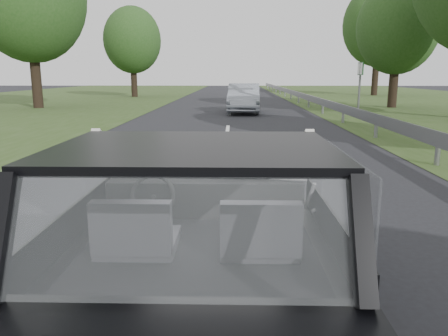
# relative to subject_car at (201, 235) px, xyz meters

# --- Properties ---
(ground) EXTENTS (140.00, 140.00, 0.00)m
(ground) POSITION_rel_subject_car_xyz_m (0.00, 0.00, -0.72)
(ground) COLOR black
(ground) RESTS_ON ground
(subject_car) EXTENTS (1.80, 4.00, 1.45)m
(subject_car) POSITION_rel_subject_car_xyz_m (0.00, 0.00, 0.00)
(subject_car) COLOR black
(subject_car) RESTS_ON ground
(dashboard) EXTENTS (1.58, 0.45, 0.30)m
(dashboard) POSITION_rel_subject_car_xyz_m (0.00, 0.62, 0.12)
(dashboard) COLOR black
(dashboard) RESTS_ON subject_car
(driver_seat) EXTENTS (0.50, 0.72, 0.42)m
(driver_seat) POSITION_rel_subject_car_xyz_m (-0.40, -0.29, 0.16)
(driver_seat) COLOR black
(driver_seat) RESTS_ON subject_car
(passenger_seat) EXTENTS (0.50, 0.72, 0.42)m
(passenger_seat) POSITION_rel_subject_car_xyz_m (0.40, -0.29, 0.16)
(passenger_seat) COLOR black
(passenger_seat) RESTS_ON subject_car
(steering_wheel) EXTENTS (0.36, 0.36, 0.04)m
(steering_wheel) POSITION_rel_subject_car_xyz_m (-0.40, 0.33, 0.20)
(steering_wheel) COLOR black
(steering_wheel) RESTS_ON dashboard
(cat) EXTENTS (0.65, 0.30, 0.28)m
(cat) POSITION_rel_subject_car_xyz_m (0.31, 0.60, 0.37)
(cat) COLOR gray
(cat) RESTS_ON dashboard
(guardrail) EXTENTS (0.05, 90.00, 0.32)m
(guardrail) POSITION_rel_subject_car_xyz_m (4.30, 10.00, -0.15)
(guardrail) COLOR gray
(guardrail) RESTS_ON ground
(other_car) EXTENTS (1.83, 4.33, 1.41)m
(other_car) POSITION_rel_subject_car_xyz_m (0.68, 18.66, -0.02)
(other_car) COLOR #959CA7
(other_car) RESTS_ON ground
(highway_sign) EXTENTS (0.13, 0.95, 2.38)m
(highway_sign) POSITION_rel_subject_car_xyz_m (5.96, 17.54, 0.46)
(highway_sign) COLOR #144B1D
(highway_sign) RESTS_ON ground
(tree_2) EXTENTS (4.46, 4.46, 6.71)m
(tree_2) POSITION_rel_subject_car_xyz_m (9.14, 22.19, 2.63)
(tree_2) COLOR #1F4417
(tree_2) RESTS_ON ground
(tree_3) EXTENTS (7.92, 7.92, 9.24)m
(tree_3) POSITION_rel_subject_car_xyz_m (12.64, 36.74, 3.89)
(tree_3) COLOR #1F4417
(tree_3) RESTS_ON ground
(tree_5) EXTENTS (6.20, 6.20, 9.00)m
(tree_5) POSITION_rel_subject_car_xyz_m (-10.73, 21.35, 3.78)
(tree_5) COLOR #1F4417
(tree_5) RESTS_ON ground
(tree_6) EXTENTS (5.68, 5.68, 7.00)m
(tree_6) POSITION_rel_subject_car_xyz_m (-8.07, 33.53, 2.77)
(tree_6) COLOR #1F4417
(tree_6) RESTS_ON ground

